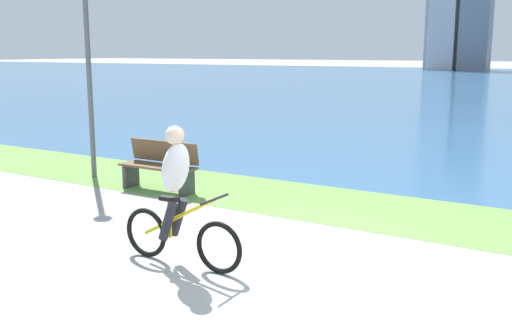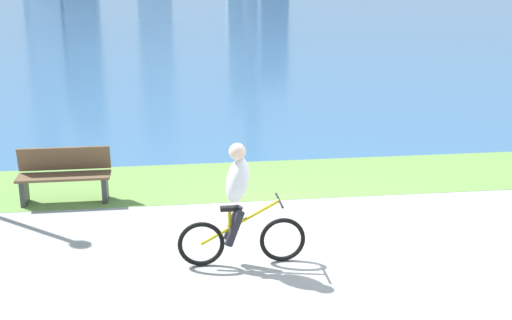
# 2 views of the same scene
# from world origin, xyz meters

# --- Properties ---
(ground_plane) EXTENTS (300.00, 300.00, 0.00)m
(ground_plane) POSITION_xyz_m (0.00, 0.00, 0.00)
(ground_plane) COLOR #9E9E99
(grass_strip_bayside) EXTENTS (120.00, 2.26, 0.01)m
(grass_strip_bayside) POSITION_xyz_m (0.00, 2.86, 0.00)
(grass_strip_bayside) COLOR #6B9947
(grass_strip_bayside) RESTS_ON ground
(cyclist_lead) EXTENTS (1.69, 0.52, 1.65)m
(cyclist_lead) POSITION_xyz_m (-1.16, -0.60, 0.83)
(cyclist_lead) COLOR black
(cyclist_lead) RESTS_ON ground
(bench_near_path) EXTENTS (1.50, 0.47, 0.90)m
(bench_near_path) POSITION_xyz_m (-3.76, 2.17, 0.45)
(bench_near_path) COLOR brown
(bench_near_path) RESTS_ON ground
(lamppost_tall) EXTENTS (0.28, 0.28, 3.85)m
(lamppost_tall) POSITION_xyz_m (-5.62, 2.35, 2.53)
(lamppost_tall) COLOR #595960
(lamppost_tall) RESTS_ON ground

